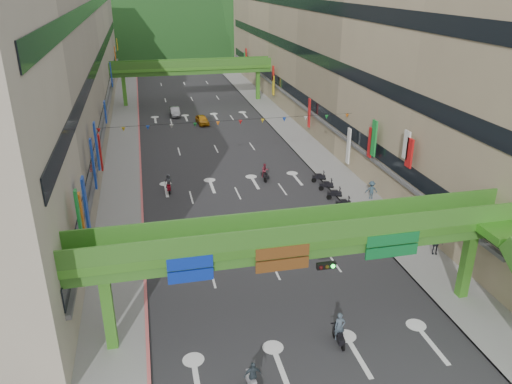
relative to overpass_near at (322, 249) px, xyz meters
The scene contains 22 objects.
road_slab 44.93m from the overpass_near, 91.20° to the left, with size 18.00×140.00×0.02m, color #28282B.
sidewalk_left 46.47m from the overpass_near, 104.97° to the left, with size 4.00×140.00×0.15m, color gray.
sidewalk_right 46.03m from the overpass_near, 77.29° to the left, with size 4.00×140.00×0.15m, color gray.
curb_left 46.02m from the overpass_near, 102.67° to the left, with size 0.20×140.00×0.18m, color #CC5959.
curb_right 45.65m from the overpass_near, 79.63° to the left, with size 0.20×140.00×0.18m, color gray.
building_row_left 49.02m from the overpass_near, 114.00° to the left, with size 12.80×95.00×19.00m.
building_row_right 48.30m from the overpass_near, 68.03° to the left, with size 12.80×95.00×19.00m.
overpass_near is the anchor object (origin of this frame).
overpass_far 59.63m from the overpass_near, 90.90° to the left, with size 28.00×2.20×7.10m.
hill_left 155.52m from the overpass_near, 95.88° to the left, with size 168.00×140.00×112.00m, color #1C4419.
hill_right 176.35m from the overpass_near, 82.15° to the left, with size 208.00×176.00×128.00m, color #1C4419.
bunting_string 24.65m from the overpass_near, 92.17° to the left, with size 26.00×0.36×0.47m.
scooter_rider_near 4.68m from the overpass_near, 72.72° to the right, with size 0.66×1.60×2.07m.
scooter_rider_mid 23.79m from the overpass_near, 84.04° to the left, with size 0.82×1.59×1.84m.
scooter_rider_left 7.88m from the overpass_near, 138.61° to the right, with size 0.94×1.60×1.91m.
scooter_rider_far 23.98m from the overpass_near, 108.27° to the left, with size 0.75×1.60×1.84m.
parked_scooter_row 19.53m from the overpass_near, 65.96° to the left, with size 1.60×9.41×1.08m.
car_silver 52.16m from the overpass_near, 95.07° to the left, with size 1.34×3.84×1.27m, color #94949A.
car_yellow 46.41m from the overpass_near, 91.45° to the left, with size 1.48×3.69×1.26m, color orange.
pedestrian_red 16.34m from the overpass_near, 44.26° to the left, with size 0.75×0.58×1.54m, color #C00B37.
pedestrian_dark 13.41m from the overpass_near, 27.32° to the left, with size 0.99×0.41×1.69m, color #22242B.
pedestrian_blue 20.14m from the overpass_near, 56.09° to the left, with size 0.81×0.52×1.74m, color #2C414E.
Camera 1 is at (-8.10, -17.63, 19.22)m, focal length 35.00 mm.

